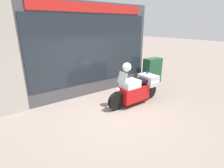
# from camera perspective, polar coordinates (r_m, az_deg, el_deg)

# --- Properties ---
(ground_plane) EXTENTS (60.00, 60.00, 0.00)m
(ground_plane) POSITION_cam_1_polar(r_m,az_deg,el_deg) (5.90, -0.23, -9.08)
(ground_plane) COLOR gray
(shop_building) EXTENTS (6.33, 0.55, 3.57)m
(shop_building) POSITION_cam_1_polar(r_m,az_deg,el_deg) (6.82, -13.42, 10.17)
(shop_building) COLOR #424247
(shop_building) RESTS_ON ground
(window_display) EXTENTS (4.89, 0.30, 2.10)m
(window_display) POSITION_cam_1_polar(r_m,az_deg,el_deg) (7.51, -6.75, 1.12)
(window_display) COLOR slate
(window_display) RESTS_ON ground
(paramedic_motorcycle) EXTENTS (2.26, 0.71, 1.28)m
(paramedic_motorcycle) POSITION_cam_1_polar(r_m,az_deg,el_deg) (6.41, 8.10, -1.47)
(paramedic_motorcycle) COLOR black
(paramedic_motorcycle) RESTS_ON ground
(utility_cabinet) EXTENTS (0.91, 0.46, 1.21)m
(utility_cabinet) POSITION_cam_1_polar(r_m,az_deg,el_deg) (8.87, 13.00, 4.31)
(utility_cabinet) COLOR #1E4C2D
(utility_cabinet) RESTS_ON ground
(white_helmet) EXTENTS (0.30, 0.30, 0.30)m
(white_helmet) POSITION_cam_1_polar(r_m,az_deg,el_deg) (5.82, 4.85, 5.52)
(white_helmet) COLOR white
(white_helmet) RESTS_ON paramedic_motorcycle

